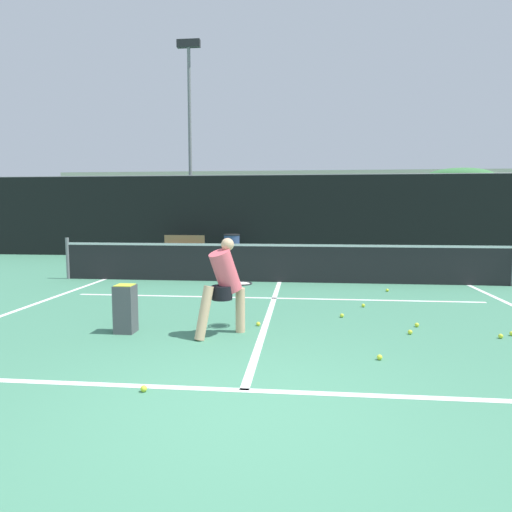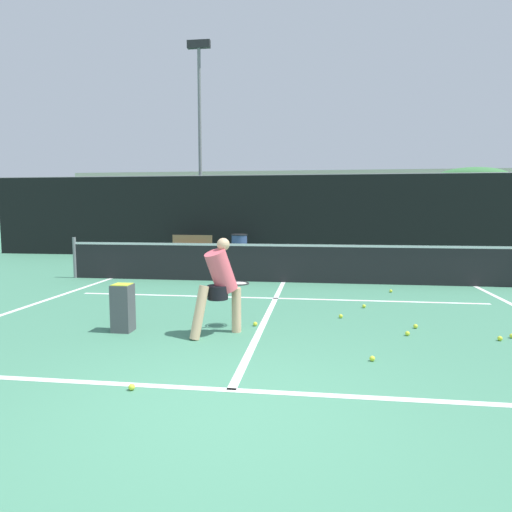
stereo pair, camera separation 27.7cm
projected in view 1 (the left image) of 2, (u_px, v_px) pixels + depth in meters
The scene contains 27 objects.
ground_plane at pixel (237, 411), 4.09m from camera, with size 100.00×100.00×0.00m, color #427F60.
court_baseline_near at pixel (244, 390), 4.56m from camera, with size 11.00×0.10×0.01m, color white.
court_service_line at pixel (274, 298), 9.27m from camera, with size 8.25×0.10×0.01m, color white.
court_center_mark at pixel (269, 313), 7.93m from camera, with size 0.10×6.83×0.01m, color white.
court_sideline_left at pixel (25, 307), 8.39m from camera, with size 0.10×7.83×0.01m, color white.
net at pixel (280, 262), 11.26m from camera, with size 11.09×0.09×1.07m.
fence_back at pixel (288, 216), 16.94m from camera, with size 24.00×0.06×3.08m.
player_practicing at pixel (224, 283), 6.49m from camera, with size 0.82×1.13×1.40m.
tennis_ball_scattered_0 at pixel (410, 332), 6.60m from camera, with size 0.07×0.07×0.07m, color #D1E033.
tennis_ball_scattered_1 at pixel (121, 305), 8.42m from camera, with size 0.07×0.07×0.07m, color #D1E033.
tennis_ball_scattered_2 at pixel (144, 389), 4.52m from camera, with size 0.07×0.07×0.07m, color #D1E033.
tennis_ball_scattered_3 at pixel (387, 290), 10.00m from camera, with size 0.07×0.07×0.07m, color #D1E033.
tennis_ball_scattered_4 at pixel (342, 315), 7.62m from camera, with size 0.07×0.07×0.07m, color #D1E033.
tennis_ball_scattered_5 at pixel (380, 357), 5.48m from camera, with size 0.07×0.07×0.07m, color #D1E033.
tennis_ball_scattered_6 at pixel (417, 325), 7.01m from camera, with size 0.07×0.07×0.07m, color #D1E033.
tennis_ball_scattered_7 at pixel (512, 334), 6.52m from camera, with size 0.07×0.07×0.07m, color #D1E033.
tennis_ball_scattered_8 at pixel (258, 324), 7.07m from camera, with size 0.07×0.07×0.07m, color #D1E033.
tennis_ball_scattered_9 at pixel (501, 336), 6.38m from camera, with size 0.07×0.07×0.07m, color #D1E033.
tennis_ball_scattered_10 at pixel (363, 305), 8.42m from camera, with size 0.07×0.07×0.07m, color #D1E033.
tennis_ball_scattered_11 at pixel (130, 307), 8.30m from camera, with size 0.07×0.07×0.07m, color #D1E033.
ball_hopper at pixel (125, 308), 6.67m from camera, with size 0.28×0.28×0.71m.
courtside_bench at pixel (184, 246), 16.45m from camera, with size 1.52×0.45×0.86m.
trash_bin at pixel (232, 247), 16.46m from camera, with size 0.59×0.59×0.90m.
parked_car at pixel (323, 236), 19.71m from camera, with size 1.71×4.39×1.51m.
floodlight_mast at pixel (190, 119), 21.70m from camera, with size 1.10×0.24×9.71m.
tree_west at pixel (459, 179), 21.79m from camera, with size 3.25×3.25×3.75m.
building_far at pixel (296, 202), 34.51m from camera, with size 36.00×2.40×4.60m, color beige.
Camera 1 is at (0.57, -3.89, 1.81)m, focal length 32.00 mm.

